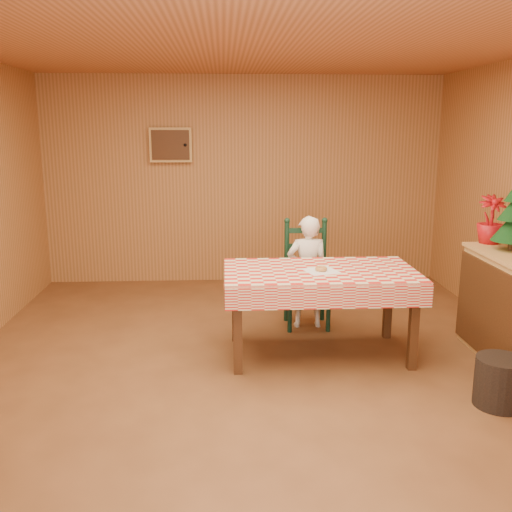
{
  "coord_description": "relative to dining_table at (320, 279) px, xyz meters",
  "views": [
    {
      "loc": [
        -0.25,
        -4.27,
        1.97
      ],
      "look_at": [
        0.0,
        0.2,
        0.95
      ],
      "focal_mm": 40.0,
      "sensor_mm": 36.0,
      "label": 1
    }
  ],
  "objects": [
    {
      "name": "ground",
      "position": [
        -0.56,
        -0.43,
        -0.69
      ],
      "size": [
        6.0,
        6.0,
        0.0
      ],
      "primitive_type": "plane",
      "color": "brown",
      "rests_on": "ground"
    },
    {
      "name": "cabin_walls",
      "position": [
        -0.57,
        0.1,
        1.14
      ],
      "size": [
        5.1,
        6.05,
        2.65
      ],
      "color": "#AE743E",
      "rests_on": "ground"
    },
    {
      "name": "dining_table",
      "position": [
        0.0,
        0.0,
        0.0
      ],
      "size": [
        1.66,
        0.96,
        0.77
      ],
      "color": "#492913",
      "rests_on": "ground"
    },
    {
      "name": "ladder_chair",
      "position": [
        0.0,
        0.79,
        -0.18
      ],
      "size": [
        0.44,
        0.4,
        1.08
      ],
      "color": "black",
      "rests_on": "ground"
    },
    {
      "name": "seated_child",
      "position": [
        -0.0,
        0.73,
        -0.13
      ],
      "size": [
        0.41,
        0.27,
        1.12
      ],
      "primitive_type": "imported",
      "rotation": [
        0.0,
        0.0,
        3.14
      ],
      "color": "white",
      "rests_on": "ground"
    },
    {
      "name": "napkin",
      "position": [
        -0.0,
        -0.05,
        0.08
      ],
      "size": [
        0.32,
        0.32,
        0.0
      ],
      "primitive_type": "cube",
      "rotation": [
        0.0,
        0.0,
        0.3
      ],
      "color": "white",
      "rests_on": "dining_table"
    },
    {
      "name": "donut",
      "position": [
        -0.0,
        -0.05,
        0.1
      ],
      "size": [
        0.12,
        0.12,
        0.04
      ],
      "primitive_type": "torus",
      "rotation": [
        0.0,
        0.0,
        0.2
      ],
      "color": "#C98B48",
      "rests_on": "napkin"
    },
    {
      "name": "flower_arrangement",
      "position": [
        1.59,
        0.27,
        0.46
      ],
      "size": [
        0.25,
        0.25,
        0.44
      ],
      "primitive_type": "imported",
      "rotation": [
        0.0,
        0.0,
        0.02
      ],
      "color": "#B11016",
      "rests_on": "shelf_unit"
    },
    {
      "name": "storage_bin",
      "position": [
        1.15,
        -1.03,
        -0.51
      ],
      "size": [
        0.36,
        0.36,
        0.36
      ],
      "primitive_type": "cylinder",
      "rotation": [
        0.0,
        0.0,
        -0.0
      ],
      "color": "black",
      "rests_on": "ground"
    }
  ]
}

